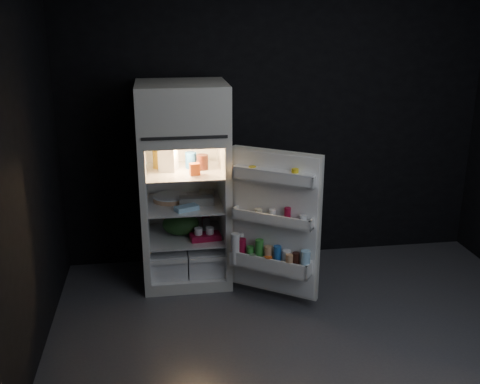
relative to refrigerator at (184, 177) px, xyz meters
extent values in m
cube|color=#46464B|center=(0.90, -1.32, -0.96)|extent=(4.00, 3.40, 0.00)
cube|color=black|center=(0.90, 0.38, 0.39)|extent=(4.00, 0.00, 2.70)
cube|color=black|center=(0.90, -3.02, 0.39)|extent=(4.00, 0.00, 2.70)
cube|color=black|center=(-1.10, -1.32, 0.39)|extent=(0.00, 3.40, 2.70)
cube|color=silver|center=(0.00, -0.02, -0.91)|extent=(0.76, 0.70, 0.10)
cube|color=silver|center=(-0.35, -0.02, -0.26)|extent=(0.05, 0.70, 1.20)
cube|color=silver|center=(0.35, -0.02, -0.26)|extent=(0.05, 0.70, 1.20)
cube|color=white|center=(0.00, 0.30, -0.26)|extent=(0.66, 0.05, 1.20)
cube|color=silver|center=(0.00, -0.02, 0.37)|extent=(0.76, 0.70, 0.06)
cube|color=silver|center=(0.00, -0.02, 0.61)|extent=(0.76, 0.70, 0.42)
cube|color=black|center=(0.00, -0.38, 0.43)|extent=(0.68, 0.01, 0.02)
cube|color=white|center=(-0.33, -0.05, -0.26)|extent=(0.01, 0.65, 1.20)
cube|color=white|center=(0.33, -0.05, -0.26)|extent=(0.01, 0.65, 1.20)
cube|color=white|center=(0.00, -0.05, 0.34)|extent=(0.66, 0.65, 0.01)
cube|color=white|center=(0.00, -0.05, -0.85)|extent=(0.66, 0.65, 0.01)
cube|color=white|center=(0.00, -0.05, 0.06)|extent=(0.65, 0.63, 0.01)
cube|color=white|center=(0.00, -0.05, -0.24)|extent=(0.65, 0.63, 0.01)
cube|color=white|center=(0.00, -0.05, -0.54)|extent=(0.65, 0.63, 0.01)
cube|color=white|center=(-0.16, -0.03, -0.74)|extent=(0.32, 0.59, 0.22)
cube|color=white|center=(0.17, -0.03, -0.74)|extent=(0.32, 0.59, 0.22)
cube|color=white|center=(-0.16, -0.35, -0.65)|extent=(0.32, 0.02, 0.03)
cube|color=white|center=(0.17, -0.35, -0.65)|extent=(0.32, 0.02, 0.03)
cube|color=#FFE5B2|center=(0.00, -0.10, 0.32)|extent=(0.14, 0.14, 0.02)
cube|color=silver|center=(0.71, -0.57, -0.26)|extent=(0.65, 0.47, 1.22)
cube|color=white|center=(0.69, -0.59, -0.26)|extent=(0.60, 0.42, 1.18)
cube|color=white|center=(0.67, -0.62, 0.11)|extent=(0.61, 0.46, 0.02)
cube|color=white|center=(0.65, -0.65, 0.15)|extent=(0.57, 0.40, 0.10)
cube|color=white|center=(0.94, -0.81, 0.15)|extent=(0.07, 0.09, 0.10)
cube|color=white|center=(0.40, -0.44, 0.15)|extent=(0.07, 0.09, 0.10)
cube|color=white|center=(0.66, -0.63, -0.22)|extent=(0.62, 0.47, 0.02)
cube|color=white|center=(0.64, -0.66, -0.19)|extent=(0.57, 0.40, 0.09)
cube|color=white|center=(0.93, -0.82, -0.19)|extent=(0.07, 0.09, 0.09)
cube|color=white|center=(0.39, -0.44, -0.19)|extent=(0.07, 0.09, 0.09)
cube|color=white|center=(0.65, -0.64, -0.63)|extent=(0.64, 0.50, 0.02)
cube|color=white|center=(0.62, -0.69, -0.57)|extent=(0.57, 0.40, 0.13)
cube|color=white|center=(0.92, -0.83, -0.57)|extent=(0.10, 0.13, 0.13)
cube|color=white|center=(0.38, -0.46, -0.57)|extent=(0.10, 0.13, 0.13)
cube|color=white|center=(0.67, -0.62, 0.21)|extent=(0.59, 0.45, 0.02)
cylinder|color=yellow|center=(0.81, -0.73, 0.19)|extent=(0.08, 0.08, 0.12)
cylinder|color=beige|center=(0.70, -0.65, 0.17)|extent=(0.08, 0.08, 0.08)
cylinder|color=yellow|center=(0.52, -0.52, 0.17)|extent=(0.08, 0.08, 0.10)
cylinder|color=silver|center=(0.88, -0.78, -0.16)|extent=(0.08, 0.08, 0.09)
cylinder|color=maroon|center=(0.77, -0.70, -0.14)|extent=(0.07, 0.07, 0.13)
cylinder|color=silver|center=(0.66, -0.63, -0.16)|extent=(0.08, 0.08, 0.10)
cylinder|color=beige|center=(0.57, -0.56, -0.17)|extent=(0.08, 0.08, 0.09)
cylinder|color=#9CD2F2|center=(0.90, -0.82, -0.51)|extent=(0.11, 0.11, 0.21)
cylinder|color=black|center=(0.83, -0.77, -0.53)|extent=(0.08, 0.08, 0.18)
cylinder|color=white|center=(0.77, -0.72, -0.52)|extent=(0.09, 0.09, 0.18)
cylinder|color=#1F58A8|center=(0.70, -0.68, -0.51)|extent=(0.09, 0.09, 0.20)
cylinder|color=tan|center=(0.64, -0.63, -0.52)|extent=(0.09, 0.09, 0.19)
cylinder|color=#338C33|center=(0.57, -0.59, -0.50)|extent=(0.09, 0.09, 0.23)
cylinder|color=#338C33|center=(0.50, -0.54, -0.54)|extent=(0.09, 0.09, 0.16)
cylinder|color=maroon|center=(0.44, -0.50, -0.51)|extent=(0.10, 0.10, 0.21)
cylinder|color=tan|center=(0.78, -0.78, -0.53)|extent=(0.08, 0.08, 0.17)
cylinder|color=#C54D17|center=(0.63, -0.68, -0.56)|extent=(0.08, 0.08, 0.12)
cylinder|color=silver|center=(0.51, -0.60, -0.56)|extent=(0.08, 0.08, 0.11)
cylinder|color=white|center=(0.38, -0.51, -0.48)|extent=(0.10, 0.10, 0.26)
cylinder|color=white|center=(0.44, -0.50, -0.37)|extent=(0.05, 0.05, 0.02)
cube|color=white|center=(-0.13, -0.01, 0.19)|extent=(0.18, 0.18, 0.24)
cylinder|color=#1F58A8|center=(0.07, 0.04, 0.14)|extent=(0.13, 0.13, 0.14)
cylinder|color=black|center=(0.16, -0.02, 0.14)|extent=(0.12, 0.12, 0.13)
cylinder|color=#BF911E|center=(-0.23, 0.07, 0.18)|extent=(0.09, 0.09, 0.22)
cube|color=#C54D17|center=(0.08, -0.18, 0.12)|extent=(0.09, 0.07, 0.10)
cube|color=gray|center=(0.10, -0.09, -0.19)|extent=(0.30, 0.13, 0.07)
cylinder|color=tan|center=(-0.13, 0.05, -0.21)|extent=(0.37, 0.37, 0.04)
cube|color=#9CD2F2|center=(0.00, -0.22, -0.21)|extent=(0.22, 0.17, 0.04)
cube|color=beige|center=(0.21, 0.15, -0.20)|extent=(0.15, 0.13, 0.05)
ellipsoid|color=#193815|center=(-0.04, -0.02, -0.43)|extent=(0.41, 0.38, 0.20)
cube|color=maroon|center=(0.16, -0.17, -0.50)|extent=(0.28, 0.17, 0.05)
cylinder|color=maroon|center=(0.20, 0.15, -0.48)|extent=(0.08, 0.08, 0.09)
cylinder|color=silver|center=(0.20, 0.08, -0.48)|extent=(0.08, 0.08, 0.09)
camera|label=1|loc=(-0.21, -4.74, 1.41)|focal=42.00mm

